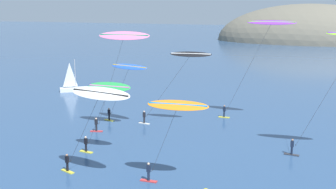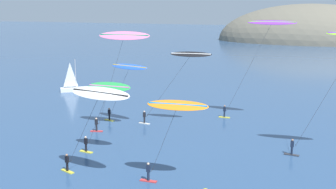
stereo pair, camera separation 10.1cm
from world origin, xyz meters
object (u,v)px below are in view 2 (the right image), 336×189
at_px(kitesurfer_orange, 175,111).
at_px(kitesurfer_pink, 122,42).
at_px(kitesurfer_white, 98,98).
at_px(kitesurfer_blue, 128,71).
at_px(kitesurfer_green, 107,92).
at_px(kitesurfer_black, 186,61).
at_px(kitesurfer_purple, 268,30).
at_px(sailboat_near, 76,88).

xyz_separation_m(kitesurfer_orange, kitesurfer_pink, (-10.41, 11.19, 4.43)).
bearing_deg(kitesurfer_pink, kitesurfer_white, -72.24).
bearing_deg(kitesurfer_blue, kitesurfer_green, -74.27).
relative_size(kitesurfer_orange, kitesurfer_pink, 0.60).
distance_m(kitesurfer_white, kitesurfer_pink, 13.84).
xyz_separation_m(kitesurfer_blue, kitesurfer_black, (7.08, 1.71, 1.37)).
height_order(kitesurfer_black, kitesurfer_purple, kitesurfer_purple).
xyz_separation_m(sailboat_near, kitesurfer_purple, (33.93, -8.39, 11.31)).
height_order(kitesurfer_blue, kitesurfer_purple, kitesurfer_purple).
distance_m(sailboat_near, kitesurfer_black, 29.74).
height_order(kitesurfer_white, kitesurfer_orange, kitesurfer_white).
bearing_deg(kitesurfer_blue, kitesurfer_white, -71.95).
distance_m(kitesurfer_blue, kitesurfer_purple, 18.28).
height_order(kitesurfer_white, kitesurfer_pink, kitesurfer_pink).
distance_m(kitesurfer_white, kitesurfer_orange, 6.58).
bearing_deg(kitesurfer_black, kitesurfer_green, -107.91).
bearing_deg(kitesurfer_green, kitesurfer_orange, -26.58).
relative_size(kitesurfer_white, kitesurfer_orange, 1.13).
bearing_deg(kitesurfer_blue, sailboat_near, 138.75).
relative_size(kitesurfer_blue, kitesurfer_pink, 0.64).
distance_m(kitesurfer_green, kitesurfer_pink, 8.29).
bearing_deg(kitesurfer_white, sailboat_near, 125.81).
relative_size(kitesurfer_blue, kitesurfer_green, 1.03).
relative_size(kitesurfer_white, kitesurfer_pink, 0.68).
bearing_deg(kitesurfer_black, kitesurfer_pink, -135.17).
bearing_deg(sailboat_near, kitesurfer_green, -51.64).
distance_m(kitesurfer_white, kitesurfer_black, 18.50).
relative_size(kitesurfer_purple, kitesurfer_pink, 1.09).
height_order(kitesurfer_purple, kitesurfer_pink, kitesurfer_purple).
bearing_deg(kitesurfer_pink, kitesurfer_blue, 108.99).
xyz_separation_m(sailboat_near, kitesurfer_orange, (29.77, -30.94, 5.84)).
distance_m(kitesurfer_blue, kitesurfer_orange, 19.20).
bearing_deg(sailboat_near, kitesurfer_orange, -46.10).
bearing_deg(kitesurfer_orange, sailboat_near, 133.90).
relative_size(kitesurfer_black, kitesurfer_orange, 1.30).
height_order(kitesurfer_blue, kitesurfer_white, kitesurfer_white).
distance_m(kitesurfer_purple, kitesurfer_pink, 18.50).
height_order(kitesurfer_white, kitesurfer_black, kitesurfer_black).
relative_size(sailboat_near, kitesurfer_pink, 0.47).
relative_size(sailboat_near, kitesurfer_purple, 0.43).
xyz_separation_m(kitesurfer_blue, kitesurfer_green, (3.04, -10.79, -0.42)).
xyz_separation_m(kitesurfer_black, kitesurfer_pink, (-5.71, -5.68, 2.63)).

